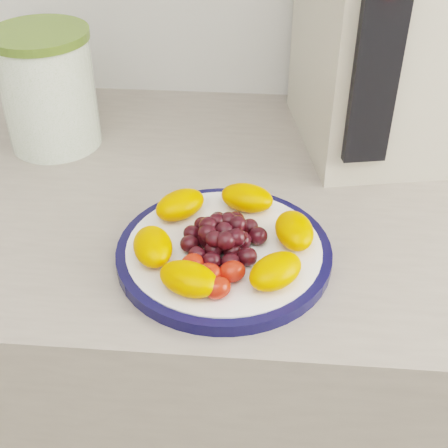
{
  "coord_description": "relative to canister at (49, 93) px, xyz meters",
  "views": [
    {
      "loc": [
        0.11,
        0.49,
        1.37
      ],
      "look_at": [
        0.06,
        1.05,
        0.95
      ],
      "focal_mm": 50.0,
      "sensor_mm": 36.0,
      "label": 1
    }
  ],
  "objects": [
    {
      "name": "appliance_panel",
      "position": [
        0.45,
        -0.09,
        0.09
      ],
      "size": [
        0.06,
        0.03,
        0.24
      ],
      "primitive_type": "cube",
      "rotation": [
        0.0,
        0.0,
        0.19
      ],
      "color": "black",
      "rests_on": "appliance_body"
    },
    {
      "name": "canister",
      "position": [
        0.0,
        0.0,
        0.0
      ],
      "size": [
        0.14,
        0.14,
        0.16
      ],
      "primitive_type": "cylinder",
      "rotation": [
        0.0,
        0.0,
        0.06
      ],
      "color": "#3E6D18",
      "rests_on": "counter"
    },
    {
      "name": "appliance_body",
      "position": [
        0.47,
        0.05,
        0.08
      ],
      "size": [
        0.23,
        0.29,
        0.33
      ],
      "primitive_type": "cube",
      "rotation": [
        0.0,
        0.0,
        0.19
      ],
      "color": "beige",
      "rests_on": "counter"
    },
    {
      "name": "plate_rim",
      "position": [
        0.28,
        -0.25,
        -0.07
      ],
      "size": [
        0.25,
        0.25,
        0.01
      ],
      "primitive_type": "cylinder",
      "color": "#0D0E38",
      "rests_on": "counter"
    },
    {
      "name": "counter",
      "position": [
        0.22,
        -0.1,
        -0.53
      ],
      "size": [
        3.5,
        0.6,
        0.9
      ],
      "primitive_type": "cube",
      "color": "gray",
      "rests_on": "floor"
    },
    {
      "name": "canister_lid",
      "position": [
        0.0,
        0.0,
        0.09
      ],
      "size": [
        0.15,
        0.15,
        0.01
      ],
      "primitive_type": "cylinder",
      "rotation": [
        0.0,
        0.0,
        0.06
      ],
      "color": "#556D28",
      "rests_on": "canister"
    },
    {
      "name": "fruit_plate",
      "position": [
        0.27,
        -0.26,
        -0.05
      ],
      "size": [
        0.22,
        0.22,
        0.04
      ],
      "color": "#FF7700",
      "rests_on": "plate_face"
    },
    {
      "name": "cabinet_face",
      "position": [
        0.22,
        -0.1,
        -0.56
      ],
      "size": [
        3.48,
        0.58,
        0.84
      ],
      "primitive_type": "cube",
      "color": "#A08554",
      "rests_on": "floor"
    },
    {
      "name": "plate_face",
      "position": [
        0.28,
        -0.25,
        -0.07
      ],
      "size": [
        0.23,
        0.23,
        0.02
      ],
      "primitive_type": "cylinder",
      "color": "white",
      "rests_on": "counter"
    }
  ]
}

